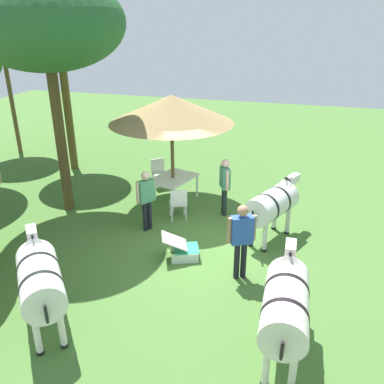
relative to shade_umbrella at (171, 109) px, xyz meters
The scene contains 15 objects.
ground_plane 3.84m from the shade_umbrella, 145.10° to the right, with size 36.00×36.00×0.00m, color #456E30.
shade_umbrella is the anchor object (origin of this frame).
patio_dining_table 2.08m from the shade_umbrella, 26.57° to the left, with size 1.62×1.35×0.74m.
patio_chair_east_end 2.54m from the shade_umbrella, 40.51° to the left, with size 0.61×0.61×0.90m.
patio_chair_west_end 2.54m from the shade_umbrella, 154.64° to the right, with size 0.57×0.58×0.90m.
guest_beside_umbrella 2.46m from the shade_umbrella, 105.77° to the right, with size 0.53×0.37×1.61m.
guest_behind_table 2.59m from the shade_umbrella, behind, with size 0.50×0.40×1.59m.
standing_watcher 4.51m from the shade_umbrella, 141.73° to the right, with size 0.40×0.54×1.67m.
striped_lounge_chair 3.98m from the shade_umbrella, 157.78° to the right, with size 0.80×0.96×0.58m.
zebra_nearest_camera 6.54m from the shade_umbrella, 145.29° to the right, with size 2.33×0.74×1.56m.
zebra_by_umbrella 5.94m from the shade_umbrella, behind, with size 1.86×1.67×1.53m.
zebra_toward_hut 3.81m from the shade_umbrella, 115.79° to the right, with size 1.99×1.22×1.49m.
acacia_tree_left_background 3.70m from the shade_umbrella, 116.06° to the left, with size 3.86×3.86×6.09m.
acacia_tree_far_lawn 4.92m from the shade_umbrella, 69.13° to the left, with size 2.85×2.85×5.31m.
acacia_tree_right_background 8.06m from the shade_umbrella, 70.09° to the left, with size 2.63×2.63×5.07m.
Camera 1 is at (-8.19, -2.08, 5.07)m, focal length 37.86 mm.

